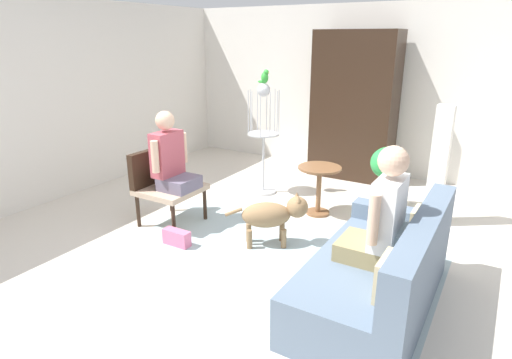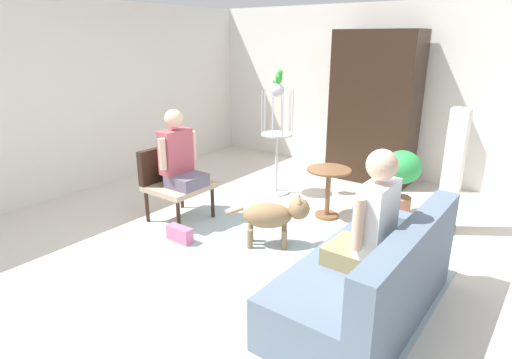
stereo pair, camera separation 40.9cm
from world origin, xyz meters
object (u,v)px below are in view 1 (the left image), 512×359
at_px(round_end_table, 319,182).
at_px(armoire_cabinet, 354,106).
at_px(handbag, 177,238).
at_px(parrot, 265,77).
at_px(person_on_armchair, 171,158).
at_px(dog, 273,214).
at_px(couch, 381,274).
at_px(bird_cage_stand, 263,137).
at_px(column_lamp, 438,167).
at_px(potted_plant, 388,170).
at_px(person_on_couch, 381,216).
at_px(armchair, 163,180).

xyz_separation_m(round_end_table, armoire_cabinet, (-0.18, 1.67, 0.67)).
relative_size(armoire_cabinet, handbag, 7.21).
distance_m(round_end_table, parrot, 1.53).
height_order(person_on_armchair, armoire_cabinet, armoire_cabinet).
bearing_deg(parrot, dog, -56.90).
relative_size(couch, bird_cage_stand, 1.19).
bearing_deg(dog, couch, -22.21).
bearing_deg(column_lamp, handbag, -137.76).
xyz_separation_m(couch, round_end_table, (-1.16, 1.51, 0.11)).
bearing_deg(person_on_armchair, parrot, 75.66).
bearing_deg(parrot, person_on_armchair, -104.34).
relative_size(parrot, armoire_cabinet, 0.08).
height_order(potted_plant, armoire_cabinet, armoire_cabinet).
height_order(dog, handbag, dog).
bearing_deg(potted_plant, handbag, -126.75).
bearing_deg(person_on_couch, parrot, 138.08).
bearing_deg(dog, armoire_cabinet, 92.23).
distance_m(dog, parrot, 2.00).
relative_size(armchair, potted_plant, 1.06).
bearing_deg(bird_cage_stand, handbag, -88.87).
bearing_deg(potted_plant, bird_cage_stand, -170.84).
height_order(parrot, potted_plant, parrot).
height_order(round_end_table, dog, round_end_table).
relative_size(dog, parrot, 4.17).
distance_m(couch, parrot, 3.07).
bearing_deg(parrot, column_lamp, 2.82).
xyz_separation_m(person_on_armchair, column_lamp, (2.54, 1.54, -0.11)).
relative_size(round_end_table, bird_cage_stand, 0.40).
xyz_separation_m(dog, bird_cage_stand, (-0.88, 1.33, 0.44)).
bearing_deg(potted_plant, person_on_armchair, -139.14).
height_order(column_lamp, handbag, column_lamp).
relative_size(person_on_armchair, round_end_table, 1.44).
xyz_separation_m(bird_cage_stand, potted_plant, (1.61, 0.26, -0.29)).
bearing_deg(couch, handbag, -179.58).
relative_size(armchair, person_on_couch, 0.92).
distance_m(person_on_armchair, potted_plant, 2.61).
bearing_deg(column_lamp, couch, -92.04).
height_order(couch, person_on_couch, person_on_couch).
relative_size(round_end_table, parrot, 3.41).
height_order(armchair, person_on_couch, person_on_couch).
xyz_separation_m(person_on_couch, dog, (-1.20, 0.53, -0.44)).
bearing_deg(column_lamp, person_on_armchair, -148.71).
height_order(person_on_armchair, column_lamp, column_lamp).
distance_m(potted_plant, armoire_cabinet, 1.48).
bearing_deg(bird_cage_stand, person_on_couch, -41.71).
relative_size(parrot, potted_plant, 0.22).
xyz_separation_m(couch, handbag, (-2.08, -0.02, -0.21)).
relative_size(round_end_table, column_lamp, 0.44).
distance_m(dog, potted_plant, 1.75).
distance_m(round_end_table, dog, 1.00).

